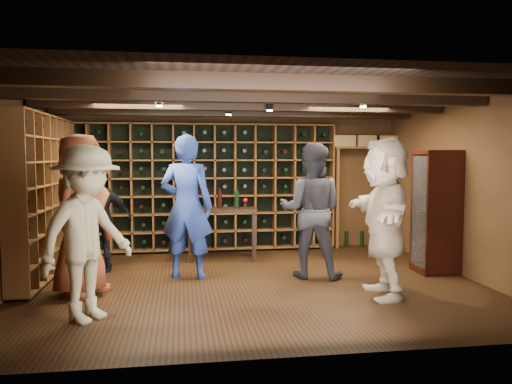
{
  "coord_description": "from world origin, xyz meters",
  "views": [
    {
      "loc": [
        -0.93,
        -6.51,
        1.7
      ],
      "look_at": [
        0.08,
        0.2,
        1.21
      ],
      "focal_mm": 35.0,
      "sensor_mm": 36.0,
      "label": 1
    }
  ],
  "objects": [
    {
      "name": "ground",
      "position": [
        0.0,
        0.0,
        0.0
      ],
      "size": [
        6.0,
        6.0,
        0.0
      ],
      "primitive_type": "plane",
      "color": "black",
      "rests_on": "ground"
    },
    {
      "name": "room_shell",
      "position": [
        0.0,
        0.05,
        2.42
      ],
      "size": [
        6.0,
        6.0,
        6.0
      ],
      "color": "#52341C",
      "rests_on": "ground"
    },
    {
      "name": "wine_rack_back",
      "position": [
        -0.52,
        2.33,
        1.15
      ],
      "size": [
        4.65,
        0.3,
        2.2
      ],
      "color": "brown",
      "rests_on": "ground"
    },
    {
      "name": "wine_rack_left",
      "position": [
        -2.83,
        0.82,
        1.15
      ],
      "size": [
        0.3,
        2.65,
        2.2
      ],
      "color": "brown",
      "rests_on": "ground"
    },
    {
      "name": "crate_shelf",
      "position": [
        2.41,
        2.32,
        1.57
      ],
      "size": [
        1.2,
        0.32,
        2.07
      ],
      "color": "brown",
      "rests_on": "ground"
    },
    {
      "name": "display_cabinet",
      "position": [
        2.71,
        0.2,
        0.86
      ],
      "size": [
        0.55,
        0.5,
        1.75
      ],
      "color": "black",
      "rests_on": "ground"
    },
    {
      "name": "man_blue_shirt",
      "position": [
        -0.86,
        0.42,
        1.0
      ],
      "size": [
        0.82,
        0.64,
        1.99
      ],
      "primitive_type": "imported",
      "rotation": [
        0.0,
        0.0,
        2.9
      ],
      "color": "navy",
      "rests_on": "ground"
    },
    {
      "name": "man_grey_suit",
      "position": [
        0.86,
        0.22,
        0.94
      ],
      "size": [
        1.11,
        0.99,
        1.87
      ],
      "primitive_type": "imported",
      "rotation": [
        0.0,
        0.0,
        2.77
      ],
      "color": "black",
      "rests_on": "ground"
    },
    {
      "name": "guest_red_floral",
      "position": [
        -2.14,
        -0.25,
        0.98
      ],
      "size": [
        0.92,
        1.12,
        1.96
      ],
      "primitive_type": "imported",
      "rotation": [
        0.0,
        0.0,
        1.21
      ],
      "color": "maroon",
      "rests_on": "ground"
    },
    {
      "name": "guest_woman_black",
      "position": [
        -2.11,
        0.96,
        0.77
      ],
      "size": [
        0.94,
        0.48,
        1.54
      ],
      "primitive_type": "imported",
      "rotation": [
        0.0,
        0.0,
        3.26
      ],
      "color": "black",
      "rests_on": "ground"
    },
    {
      "name": "guest_khaki",
      "position": [
        -1.89,
        -1.25,
        0.91
      ],
      "size": [
        1.24,
        1.34,
        1.81
      ],
      "primitive_type": "imported",
      "rotation": [
        0.0,
        0.0,
        0.94
      ],
      "color": "gray",
      "rests_on": "ground"
    },
    {
      "name": "guest_beige",
      "position": [
        1.49,
        -0.84,
        0.96
      ],
      "size": [
        0.81,
        1.84,
        1.92
      ],
      "primitive_type": "imported",
      "rotation": [
        0.0,
        0.0,
        4.58
      ],
      "color": "#C0AB8D",
      "rests_on": "ground"
    },
    {
      "name": "tasting_table",
      "position": [
        -0.27,
        1.56,
        0.75
      ],
      "size": [
        1.17,
        0.68,
        1.12
      ],
      "rotation": [
        0.0,
        0.0,
        -0.11
      ],
      "color": "black",
      "rests_on": "ground"
    }
  ]
}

